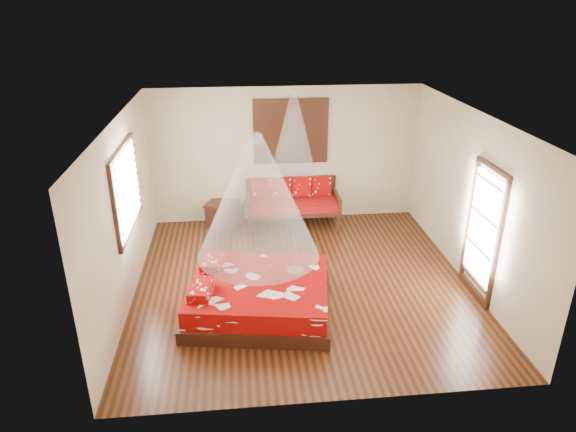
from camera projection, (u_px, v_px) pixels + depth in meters
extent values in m
cube|color=black|center=(302.00, 283.00, 8.62)|extent=(5.50, 5.50, 0.02)
cube|color=white|center=(304.00, 116.00, 7.50)|extent=(5.50, 5.50, 0.02)
cube|color=#BDAB8A|center=(123.00, 213.00, 7.80)|extent=(0.02, 5.50, 2.80)
cube|color=#BDAB8A|center=(472.00, 199.00, 8.32)|extent=(0.02, 5.50, 2.80)
cube|color=#BDAB8A|center=(286.00, 155.00, 10.58)|extent=(5.50, 0.02, 2.80)
cube|color=#BDAB8A|center=(336.00, 302.00, 5.54)|extent=(5.50, 0.02, 2.80)
cube|color=black|center=(260.00, 304.00, 7.85)|extent=(2.40, 2.23, 0.20)
cube|color=#8F0504|center=(260.00, 290.00, 7.75)|extent=(2.29, 2.12, 0.30)
cube|color=#8F0504|center=(202.00, 290.00, 7.33)|extent=(0.39, 0.60, 0.14)
cube|color=#8F0504|center=(212.00, 263.00, 8.07)|extent=(0.39, 0.60, 0.14)
cube|color=black|center=(251.00, 225.00, 10.23)|extent=(0.08, 0.08, 0.42)
cube|color=black|center=(338.00, 222.00, 10.40)|extent=(0.08, 0.08, 0.42)
cube|color=black|center=(249.00, 211.00, 10.89)|extent=(0.08, 0.08, 0.42)
cube|color=black|center=(332.00, 208.00, 11.06)|extent=(0.08, 0.08, 0.42)
cube|color=black|center=(293.00, 209.00, 10.57)|extent=(1.90, 0.84, 0.08)
cube|color=maroon|center=(293.00, 204.00, 10.53)|extent=(1.84, 0.78, 0.14)
cube|color=black|center=(291.00, 189.00, 10.81)|extent=(1.90, 0.06, 0.55)
cube|color=black|center=(249.00, 203.00, 10.42)|extent=(0.06, 0.84, 0.30)
cube|color=black|center=(336.00, 200.00, 10.60)|extent=(0.06, 0.84, 0.30)
cube|color=#8F0504|center=(261.00, 188.00, 10.60)|extent=(0.40, 0.20, 0.42)
cube|color=#8F0504|center=(281.00, 188.00, 10.64)|extent=(0.40, 0.20, 0.42)
cube|color=#8F0504|center=(302.00, 187.00, 10.68)|extent=(0.40, 0.20, 0.42)
cube|color=#8F0504|center=(321.00, 186.00, 10.72)|extent=(0.40, 0.20, 0.42)
cube|color=black|center=(225.00, 216.00, 10.64)|extent=(0.82, 0.71, 0.45)
cube|color=black|center=(225.00, 204.00, 10.54)|extent=(0.87, 0.76, 0.05)
cube|color=black|center=(291.00, 131.00, 10.35)|extent=(1.52, 0.06, 1.32)
cube|color=black|center=(291.00, 132.00, 10.34)|extent=(1.35, 0.04, 1.10)
cube|color=black|center=(126.00, 189.00, 7.87)|extent=(0.08, 1.74, 1.34)
cube|color=white|center=(129.00, 189.00, 7.87)|extent=(0.04, 1.54, 1.10)
cube|color=black|center=(482.00, 234.00, 7.91)|extent=(0.08, 1.02, 2.16)
cube|color=white|center=(482.00, 228.00, 7.87)|extent=(0.03, 0.82, 1.70)
cylinder|color=brown|center=(295.00, 270.00, 7.96)|extent=(0.26, 0.26, 0.03)
cone|color=white|center=(257.00, 197.00, 7.15)|extent=(1.77, 1.77, 1.80)
cone|color=white|center=(293.00, 132.00, 9.88)|extent=(0.87, 0.87, 1.50)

